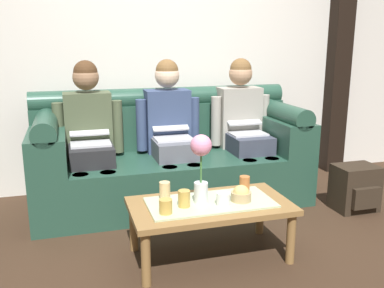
# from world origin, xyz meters

# --- Properties ---
(ground_plane) EXTENTS (14.00, 14.00, 0.00)m
(ground_plane) POSITION_xyz_m (0.00, 0.00, 0.00)
(ground_plane) COLOR #382619
(back_wall_patterned) EXTENTS (6.00, 0.12, 2.90)m
(back_wall_patterned) POSITION_xyz_m (0.00, 1.70, 1.45)
(back_wall_patterned) COLOR silver
(back_wall_patterned) RESTS_ON ground_plane
(timber_pillar) EXTENTS (0.20, 0.20, 2.90)m
(timber_pillar) POSITION_xyz_m (1.89, 1.58, 1.45)
(timber_pillar) COLOR black
(timber_pillar) RESTS_ON ground_plane
(couch) EXTENTS (2.28, 0.88, 0.96)m
(couch) POSITION_xyz_m (-0.00, 1.17, 0.37)
(couch) COLOR #234738
(couch) RESTS_ON ground_plane
(person_left) EXTENTS (0.56, 0.67, 1.22)m
(person_left) POSITION_xyz_m (-0.67, 1.17, 0.66)
(person_left) COLOR #232326
(person_left) RESTS_ON ground_plane
(person_middle) EXTENTS (0.56, 0.67, 1.22)m
(person_middle) POSITION_xyz_m (0.00, 1.17, 0.66)
(person_middle) COLOR #595B66
(person_middle) RESTS_ON ground_plane
(person_right) EXTENTS (0.56, 0.67, 1.22)m
(person_right) POSITION_xyz_m (0.67, 1.17, 0.66)
(person_right) COLOR #383D4C
(person_right) RESTS_ON ground_plane
(coffee_table) EXTENTS (1.02, 0.55, 0.38)m
(coffee_table) POSITION_xyz_m (0.00, 0.10, 0.33)
(coffee_table) COLOR olive
(coffee_table) RESTS_ON ground_plane
(flower_vase) EXTENTS (0.13, 0.13, 0.44)m
(flower_vase) POSITION_xyz_m (-0.06, 0.10, 0.66)
(flower_vase) COLOR silver
(flower_vase) RESTS_ON coffee_table
(snack_bowl) EXTENTS (0.13, 0.13, 0.11)m
(snack_bowl) POSITION_xyz_m (0.19, 0.06, 0.42)
(snack_bowl) COLOR tan
(snack_bowl) RESTS_ON coffee_table
(cup_near_left) EXTENTS (0.07, 0.07, 0.13)m
(cup_near_left) POSITION_xyz_m (-0.27, 0.19, 0.44)
(cup_near_left) COLOR #DBB77A
(cup_near_left) RESTS_ON coffee_table
(cup_near_right) EXTENTS (0.08, 0.08, 0.09)m
(cup_near_right) POSITION_xyz_m (-0.31, -0.01, 0.42)
(cup_near_right) COLOR gold
(cup_near_right) RESTS_ON coffee_table
(cup_far_center) EXTENTS (0.07, 0.07, 0.10)m
(cup_far_center) POSITION_xyz_m (-0.18, 0.07, 0.43)
(cup_far_center) COLOR gold
(cup_far_center) RESTS_ON coffee_table
(cup_far_left) EXTENTS (0.07, 0.07, 0.10)m
(cup_far_left) POSITION_xyz_m (0.29, 0.22, 0.43)
(cup_far_left) COLOR #B26633
(cup_far_left) RESTS_ON coffee_table
(cup_far_right) EXTENTS (0.08, 0.08, 0.08)m
(cup_far_right) POSITION_xyz_m (0.06, 0.02, 0.42)
(cup_far_right) COLOR white
(cup_far_right) RESTS_ON coffee_table
(backpack_right) EXTENTS (0.34, 0.30, 0.38)m
(backpack_right) POSITION_xyz_m (1.41, 0.51, 0.19)
(backpack_right) COLOR #2D2319
(backpack_right) RESTS_ON ground_plane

